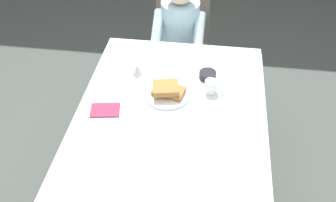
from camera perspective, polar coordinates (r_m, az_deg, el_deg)
The scene contains 13 objects.
ground_plane at distance 2.81m, azimuth 0.32°, elevation -12.90°, with size 14.00×14.00×0.00m, color #474C47.
dining_table_main at distance 2.31m, azimuth 0.38°, elevation -3.40°, with size 1.12×1.52×0.74m.
chair_diner at distance 3.31m, azimuth 1.95°, elevation 9.39°, with size 0.44×0.45×0.93m.
diner_person at distance 3.11m, azimuth 1.68°, elevation 10.07°, with size 0.40×0.43×1.12m.
plate_breakfast at distance 2.36m, azimuth -0.17°, elevation 0.98°, with size 0.28×0.28×0.02m, color white.
breakfast_stack at distance 2.34m, azimuth -0.11°, elevation 1.72°, with size 0.21×0.17×0.07m.
cup_coffee at distance 2.38m, azimuth 6.38°, elevation 2.14°, with size 0.11×0.08×0.08m.
bowl_butter at distance 2.50m, azimuth 5.86°, elevation 3.83°, with size 0.11×0.11×0.04m, color black.
syrup_pitcher at distance 2.52m, azimuth -4.54°, elevation 4.62°, with size 0.08×0.08×0.07m.
fork_left_of_plate at distance 2.38m, azimuth -4.77°, elevation 0.97°, with size 0.18×0.01×0.01m, color silver.
knife_right_of_plate at distance 2.34m, azimuth 4.38°, elevation 0.16°, with size 0.20×0.01×0.01m, color silver.
spoon_near_edge at distance 2.13m, azimuth -0.73°, elevation -4.78°, with size 0.15×0.01×0.01m, color silver.
napkin_folded at distance 2.29m, azimuth -9.25°, elevation -1.33°, with size 0.17×0.12×0.01m, color #8C2D4C.
Camera 1 is at (0.21, -1.63, 2.27)m, focal length 41.37 mm.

